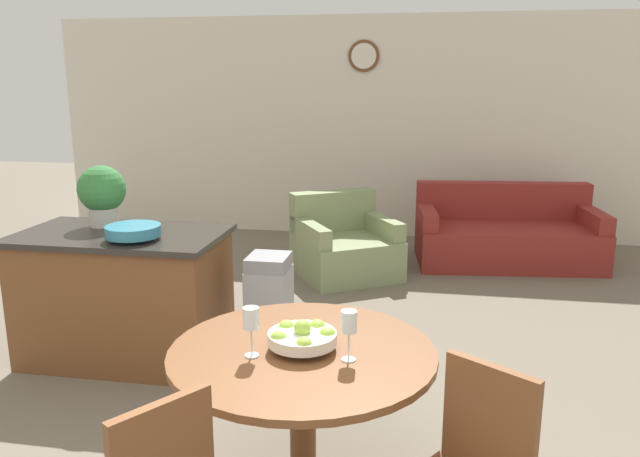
{
  "coord_description": "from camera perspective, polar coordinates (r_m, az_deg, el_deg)",
  "views": [
    {
      "loc": [
        0.78,
        -1.6,
        1.93
      ],
      "look_at": [
        0.07,
        2.44,
        0.95
      ],
      "focal_mm": 35.0,
      "sensor_mm": 36.0,
      "label": 1
    }
  ],
  "objects": [
    {
      "name": "dining_table",
      "position": [
        2.93,
        -1.6,
        -14.03
      ],
      "size": [
        1.21,
        1.21,
        0.75
      ],
      "color": "brown",
      "rests_on": "ground_plane"
    },
    {
      "name": "teal_bowl",
      "position": [
        4.24,
        -16.71,
        -0.23
      ],
      "size": [
        0.36,
        0.36,
        0.1
      ],
      "color": "teal",
      "rests_on": "kitchen_island"
    },
    {
      "name": "couch",
      "position": [
        7.03,
        16.67,
        -0.71
      ],
      "size": [
        1.98,
        1.14,
        0.83
      ],
      "rotation": [
        0.0,
        0.0,
        0.11
      ],
      "color": "maroon",
      "rests_on": "ground_plane"
    },
    {
      "name": "potted_plant",
      "position": [
        4.68,
        -19.31,
        3.13
      ],
      "size": [
        0.33,
        0.33,
        0.43
      ],
      "color": "beige",
      "rests_on": "kitchen_island"
    },
    {
      "name": "wall_back",
      "position": [
        7.85,
        4.35,
        9.15
      ],
      "size": [
        8.0,
        0.09,
        2.7
      ],
      "color": "silver",
      "rests_on": "ground_plane"
    },
    {
      "name": "armchair",
      "position": [
        6.31,
        2.22,
        -1.78
      ],
      "size": [
        1.24,
        1.24,
        0.81
      ],
      "rotation": [
        0.0,
        0.0,
        0.55
      ],
      "color": "gray",
      "rests_on": "ground_plane"
    },
    {
      "name": "trash_bin",
      "position": [
        4.35,
        -4.64,
        -7.45
      ],
      "size": [
        0.28,
        0.31,
        0.78
      ],
      "color": "#9E9EA3",
      "rests_on": "ground_plane"
    },
    {
      "name": "fruit_bowl",
      "position": [
        2.83,
        -1.61,
        -9.88
      ],
      "size": [
        0.31,
        0.31,
        0.14
      ],
      "color": "silver",
      "rests_on": "dining_table"
    },
    {
      "name": "wine_glass_right",
      "position": [
        2.69,
        2.66,
        -8.7
      ],
      "size": [
        0.07,
        0.07,
        0.23
      ],
      "color": "silver",
      "rests_on": "dining_table"
    },
    {
      "name": "kitchen_island",
      "position": [
        4.6,
        -17.4,
        -5.88
      ],
      "size": [
        1.41,
        0.81,
        0.92
      ],
      "color": "brown",
      "rests_on": "ground_plane"
    },
    {
      "name": "wine_glass_left",
      "position": [
        2.74,
        -6.33,
        -8.33
      ],
      "size": [
        0.07,
        0.07,
        0.23
      ],
      "color": "silver",
      "rests_on": "dining_table"
    }
  ]
}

